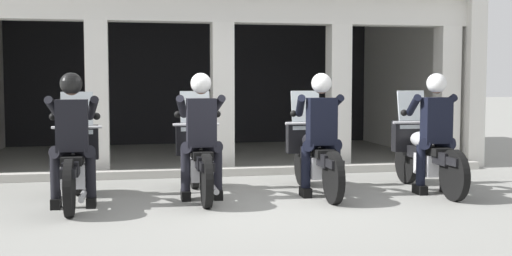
% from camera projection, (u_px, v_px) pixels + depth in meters
% --- Properties ---
extents(ground_plane, '(80.00, 80.00, 0.00)m').
position_uv_depth(ground_plane, '(227.00, 167.00, 11.10)').
color(ground_plane, gray).
extents(station_building, '(9.02, 5.38, 3.01)m').
position_uv_depth(station_building, '(203.00, 59.00, 13.08)').
color(station_building, black).
rests_on(station_building, ground).
extents(kerb_strip, '(8.52, 0.24, 0.12)m').
position_uv_depth(kerb_strip, '(227.00, 172.00, 10.13)').
color(kerb_strip, '#B7B5AD').
rests_on(kerb_strip, ground).
extents(motorcycle_far_left, '(0.62, 2.04, 1.35)m').
position_uv_depth(motorcycle_far_left, '(75.00, 162.00, 7.84)').
color(motorcycle_far_left, black).
rests_on(motorcycle_far_left, ground).
extents(police_officer_far_left, '(0.63, 0.61, 1.58)m').
position_uv_depth(police_officer_far_left, '(72.00, 128.00, 7.53)').
color(police_officer_far_left, black).
rests_on(police_officer_far_left, ground).
extents(motorcycle_center_left, '(0.62, 2.04, 1.35)m').
position_uv_depth(motorcycle_center_left, '(199.00, 157.00, 8.35)').
color(motorcycle_center_left, black).
rests_on(motorcycle_center_left, ground).
extents(police_officer_center_left, '(0.63, 0.61, 1.58)m').
position_uv_depth(police_officer_center_left, '(201.00, 125.00, 8.04)').
color(police_officer_center_left, black).
rests_on(police_officer_center_left, ground).
extents(motorcycle_center_right, '(0.62, 2.04, 1.35)m').
position_uv_depth(motorcycle_center_right, '(314.00, 155.00, 8.58)').
color(motorcycle_center_right, black).
rests_on(motorcycle_center_right, ground).
extents(police_officer_center_right, '(0.63, 0.61, 1.58)m').
position_uv_depth(police_officer_center_right, '(321.00, 124.00, 8.27)').
color(police_officer_center_right, black).
rests_on(police_officer_center_right, ground).
extents(motorcycle_far_right, '(0.62, 2.04, 1.35)m').
position_uv_depth(motorcycle_far_right, '(425.00, 153.00, 8.78)').
color(motorcycle_far_right, black).
rests_on(motorcycle_far_right, ground).
extents(police_officer_far_right, '(0.63, 0.61, 1.58)m').
position_uv_depth(police_officer_far_right, '(435.00, 123.00, 8.47)').
color(police_officer_far_right, black).
rests_on(police_officer_far_right, ground).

